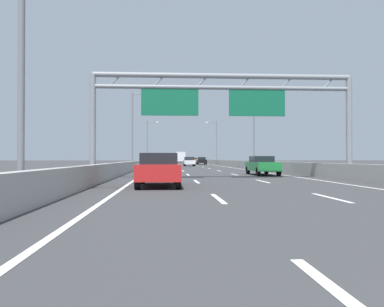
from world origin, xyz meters
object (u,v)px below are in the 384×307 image
at_px(orange_car, 194,160).
at_px(green_car, 262,165).
at_px(streetlamp_left_mid, 134,125).
at_px(box_truck, 180,157).
at_px(streetlamp_left_far, 148,139).
at_px(white_car, 189,161).
at_px(red_car, 159,169).
at_px(streetlamp_left_near, 30,19).
at_px(black_car, 201,161).
at_px(streetlamp_right_far, 215,140).
at_px(streetlamp_right_mid, 252,126).
at_px(sign_gantry, 221,99).

height_order(orange_car, green_car, green_car).
xyz_separation_m(streetlamp_left_mid, box_truck, (7.71, 56.99, -3.77)).
bearing_deg(streetlamp_left_far, white_car, -72.33).
relative_size(streetlamp_left_far, red_car, 2.05).
bearing_deg(orange_car, white_car, -94.79).
distance_m(streetlamp_left_near, box_truck, 95.45).
xyz_separation_m(white_car, box_truck, (0.02, 43.05, 0.89)).
relative_size(streetlamp_left_near, streetlamp_left_mid, 1.00).
bearing_deg(black_car, streetlamp_right_far, 67.09).
bearing_deg(streetlamp_right_mid, white_car, 117.46).
xyz_separation_m(streetlamp_right_far, black_car, (-4.00, -9.45, -4.65)).
distance_m(orange_car, green_car, 77.48).
bearing_deg(white_car, red_car, -94.94).
bearing_deg(streetlamp_left_near, orange_car, 83.22).
relative_size(streetlamp_right_mid, red_car, 2.05).
xyz_separation_m(streetlamp_right_mid, green_car, (-3.69, -20.56, -4.66)).
distance_m(streetlamp_right_mid, green_car, 21.40).
bearing_deg(streetlamp_right_far, box_truck, 110.89).
distance_m(sign_gantry, red_car, 7.84).
distance_m(sign_gantry, box_truck, 83.50).
distance_m(streetlamp_left_near, streetlamp_left_mid, 38.06).
bearing_deg(black_car, streetlamp_left_mid, -110.92).
distance_m(streetlamp_left_far, streetlamp_right_far, 14.93).
xyz_separation_m(streetlamp_right_mid, box_truck, (-7.22, 56.99, -3.77)).
height_order(sign_gantry, streetlamp_right_far, streetlamp_right_far).
distance_m(red_car, green_car, 13.79).
xyz_separation_m(streetlamp_left_near, streetlamp_left_far, (0.00, 76.13, 0.00)).
height_order(streetlamp_right_far, box_truck, streetlamp_right_far).
bearing_deg(streetlamp_left_mid, red_car, -83.41).
bearing_deg(streetlamp_right_far, orange_car, 100.93).
relative_size(streetlamp_left_near, streetlamp_right_mid, 1.00).
xyz_separation_m(streetlamp_left_mid, black_car, (10.93, 28.61, -4.65)).
bearing_deg(box_truck, streetlamp_right_mid, -82.78).
distance_m(streetlamp_left_far, orange_car, 22.47).
relative_size(white_car, green_car, 0.93).
bearing_deg(white_car, green_car, -84.11).
distance_m(black_car, red_car, 61.15).
xyz_separation_m(streetlamp_right_mid, orange_car, (-3.64, 56.92, -4.68)).
distance_m(black_car, box_truck, 28.58).
height_order(streetlamp_left_far, red_car, streetlamp_left_far).
bearing_deg(box_truck, streetlamp_left_mid, -97.70).
height_order(black_car, red_car, red_car).
bearing_deg(streetlamp_left_far, orange_car, 59.08).
xyz_separation_m(sign_gantry, streetlamp_left_far, (-7.33, 64.51, 0.60)).
relative_size(red_car, box_truck, 0.56).
distance_m(streetlamp_right_mid, white_car, 16.39).
bearing_deg(streetlamp_left_far, box_truck, 67.85).
bearing_deg(black_car, streetlamp_right_mid, -82.05).
bearing_deg(streetlamp_left_far, streetlamp_left_mid, -90.00).
bearing_deg(red_car, white_car, 85.06).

